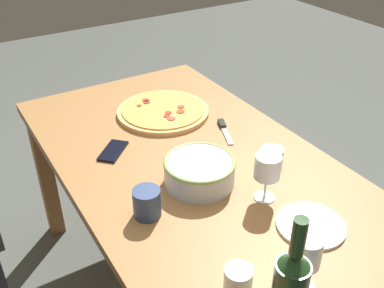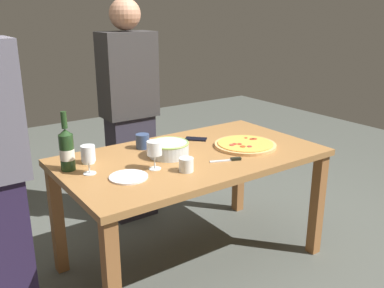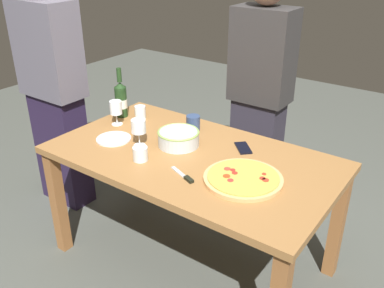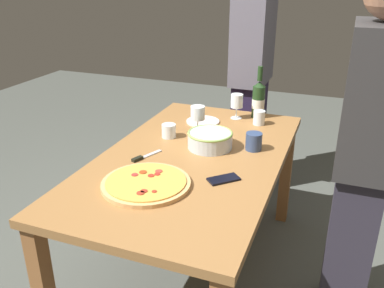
% 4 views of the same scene
% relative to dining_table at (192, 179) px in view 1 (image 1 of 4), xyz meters
% --- Properties ---
extents(dining_table, '(1.60, 0.90, 0.75)m').
position_rel_dining_table_xyz_m(dining_table, '(0.00, 0.00, 0.00)').
color(dining_table, '#9D6B3A').
rests_on(dining_table, ground).
extents(pizza, '(0.40, 0.40, 0.03)m').
position_rel_dining_table_xyz_m(pizza, '(0.37, -0.08, 0.11)').
color(pizza, '#E3A868').
rests_on(pizza, dining_table).
extents(serving_bowl, '(0.24, 0.24, 0.09)m').
position_rel_dining_table_xyz_m(serving_bowl, '(-0.13, 0.05, 0.14)').
color(serving_bowl, silver).
rests_on(serving_bowl, dining_table).
extents(wine_glass_near_pizza, '(0.08, 0.08, 0.16)m').
position_rel_dining_table_xyz_m(wine_glass_near_pizza, '(-0.31, -0.08, 0.21)').
color(wine_glass_near_pizza, white).
rests_on(wine_glass_near_pizza, dining_table).
extents(wine_glass_by_bottle, '(0.08, 0.08, 0.16)m').
position_rel_dining_table_xyz_m(wine_glass_by_bottle, '(-0.64, 0.06, 0.20)').
color(wine_glass_by_bottle, white).
rests_on(wine_glass_by_bottle, dining_table).
extents(cup_amber, '(0.07, 0.07, 0.09)m').
position_rel_dining_table_xyz_m(cup_amber, '(-0.58, 0.22, 0.14)').
color(cup_amber, white).
rests_on(cup_amber, dining_table).
extents(cup_ceramic, '(0.09, 0.09, 0.09)m').
position_rel_dining_table_xyz_m(cup_ceramic, '(-0.19, 0.28, 0.14)').
color(cup_ceramic, navy).
rests_on(cup_ceramic, dining_table).
extents(cup_spare, '(0.08, 0.08, 0.08)m').
position_rel_dining_table_xyz_m(cup_spare, '(-0.19, -0.21, 0.13)').
color(cup_spare, white).
rests_on(cup_spare, dining_table).
extents(side_plate, '(0.21, 0.21, 0.01)m').
position_rel_dining_table_xyz_m(side_plate, '(-0.49, -0.12, 0.10)').
color(side_plate, white).
rests_on(side_plate, dining_table).
extents(cell_phone, '(0.15, 0.15, 0.01)m').
position_rel_dining_table_xyz_m(cell_phone, '(0.20, 0.23, 0.10)').
color(cell_phone, black).
rests_on(cell_phone, dining_table).
extents(pizza_knife, '(0.18, 0.09, 0.02)m').
position_rel_dining_table_xyz_m(pizza_knife, '(0.12, -0.22, 0.10)').
color(pizza_knife, silver).
rests_on(pizza_knife, dining_table).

